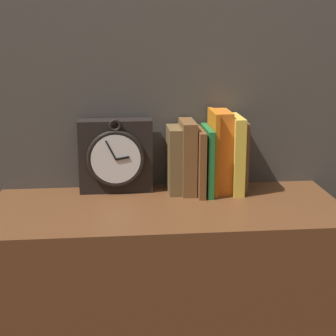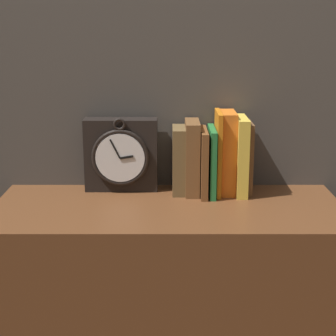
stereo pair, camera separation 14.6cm
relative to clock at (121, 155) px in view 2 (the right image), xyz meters
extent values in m
cube|color=#47423D|center=(0.13, 0.07, 0.43)|extent=(6.00, 0.05, 2.60)
cube|color=brown|center=(0.13, -0.15, -0.49)|extent=(0.93, 0.40, 0.77)
cube|color=black|center=(0.00, 0.01, 0.00)|extent=(0.21, 0.07, 0.21)
torus|color=black|center=(0.00, -0.03, 0.00)|extent=(0.16, 0.01, 0.16)
cylinder|color=silver|center=(0.00, -0.04, 0.00)|extent=(0.14, 0.01, 0.14)
cube|color=black|center=(0.02, -0.04, 0.00)|extent=(0.04, 0.00, 0.01)
cube|color=black|center=(-0.01, -0.04, 0.03)|extent=(0.03, 0.00, 0.06)
torus|color=black|center=(0.00, -0.03, 0.09)|extent=(0.04, 0.01, 0.04)
cube|color=brown|center=(0.16, -0.02, -0.01)|extent=(0.04, 0.11, 0.19)
cube|color=brown|center=(0.20, -0.03, 0.00)|extent=(0.04, 0.13, 0.21)
cube|color=brown|center=(0.23, -0.04, -0.01)|extent=(0.02, 0.15, 0.18)
cube|color=#236F34|center=(0.26, -0.04, -0.01)|extent=(0.02, 0.15, 0.19)
cube|color=orange|center=(0.27, -0.03, 0.01)|extent=(0.01, 0.13, 0.23)
cube|color=orange|center=(0.30, -0.02, 0.01)|extent=(0.04, 0.12, 0.23)
cube|color=yellow|center=(0.34, -0.03, 0.00)|extent=(0.03, 0.13, 0.22)
cube|color=brown|center=(0.36, -0.02, 0.00)|extent=(0.01, 0.11, 0.20)
camera|label=1|loc=(-0.01, -1.55, 0.38)|focal=60.00mm
camera|label=2|loc=(0.14, -1.56, 0.38)|focal=60.00mm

